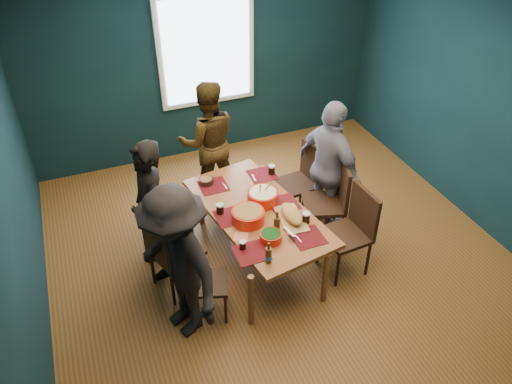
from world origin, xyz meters
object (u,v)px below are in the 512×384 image
at_px(chair_right_mid, 333,197).
at_px(chair_left_near, 199,277).
at_px(person_back, 208,142).
at_px(person_near_left, 177,265).
at_px(bowl_salad, 248,216).
at_px(chair_left_far, 162,200).
at_px(person_far_left, 151,212).
at_px(dining_table, 257,215).
at_px(chair_left_mid, 167,247).
at_px(bowl_herbs, 271,237).
at_px(chair_right_near, 354,226).
at_px(chair_right_far, 303,176).
at_px(cutting_board, 291,215).
at_px(person_right, 330,168).
at_px(bowl_dumpling, 263,197).

bearing_deg(chair_right_mid, chair_left_near, -144.43).
xyz_separation_m(chair_left_near, chair_right_mid, (1.74, 0.54, 0.11)).
bearing_deg(chair_right_mid, person_back, 145.41).
relative_size(person_near_left, bowl_salad, 4.83).
bearing_deg(chair_left_far, person_far_left, -108.84).
relative_size(chair_left_far, person_far_left, 0.60).
xyz_separation_m(chair_right_mid, person_near_left, (-1.95, -0.64, 0.23)).
xyz_separation_m(dining_table, chair_left_mid, (-1.01, -0.11, -0.04)).
xyz_separation_m(bowl_salad, bowl_herbs, (0.10, -0.36, -0.02)).
bearing_deg(bowl_salad, chair_left_near, -149.95).
distance_m(chair_left_near, chair_right_near, 1.71).
xyz_separation_m(chair_right_far, person_near_left, (-1.86, -1.20, 0.27)).
height_order(chair_left_mid, cutting_board, chair_left_mid).
height_order(chair_right_far, bowl_herbs, chair_right_far).
relative_size(chair_right_mid, person_back, 0.64).
bearing_deg(bowl_herbs, chair_left_mid, 157.76).
distance_m(person_far_left, person_back, 1.50).
distance_m(chair_right_mid, bowl_salad, 1.11).
height_order(dining_table, chair_right_mid, chair_right_mid).
relative_size(person_back, person_right, 0.97).
bearing_deg(bowl_salad, person_near_left, -150.94).
distance_m(chair_left_mid, bowl_dumpling, 1.15).
bearing_deg(chair_left_near, cutting_board, 30.27).
distance_m(chair_left_far, person_far_left, 0.58).
xyz_separation_m(chair_right_near, person_back, (-1.00, 1.88, 0.21)).
height_order(person_far_left, bowl_herbs, person_far_left).
relative_size(chair_left_near, bowl_herbs, 3.80).
bearing_deg(person_right, dining_table, 90.70).
height_order(chair_right_near, person_far_left, person_far_left).
relative_size(chair_right_far, person_near_left, 0.57).
bearing_deg(person_right, bowl_salad, 95.24).
bearing_deg(person_right, chair_left_near, 99.49).
height_order(dining_table, chair_left_mid, chair_left_mid).
relative_size(chair_left_far, bowl_herbs, 4.35).
relative_size(dining_table, chair_right_mid, 1.91).
height_order(chair_left_far, cutting_board, chair_left_far).
xyz_separation_m(chair_left_far, cutting_board, (1.13, -1.01, 0.19)).
distance_m(person_right, bowl_salad, 1.22).
bearing_deg(chair_right_near, person_right, 78.74).
distance_m(chair_left_mid, person_far_left, 0.41).
xyz_separation_m(chair_left_near, bowl_salad, (0.65, 0.38, 0.28)).
xyz_separation_m(chair_right_mid, bowl_salad, (-1.09, -0.17, 0.17)).
xyz_separation_m(dining_table, chair_right_far, (0.84, 0.59, -0.08)).
bearing_deg(person_far_left, bowl_salad, 60.83).
height_order(chair_left_mid, chair_right_mid, chair_right_mid).
xyz_separation_m(dining_table, person_near_left, (-1.02, -0.62, 0.19)).
distance_m(chair_right_far, chair_right_mid, 0.57).
xyz_separation_m(person_right, bowl_salad, (-1.15, -0.39, -0.06)).
distance_m(dining_table, person_back, 1.40).
xyz_separation_m(chair_right_far, chair_right_mid, (0.09, -0.56, 0.04)).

